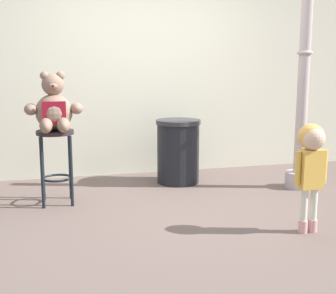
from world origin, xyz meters
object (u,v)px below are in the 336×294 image
at_px(teddy_bear, 54,109).
at_px(lamppost, 302,98).
at_px(child_walking, 311,154).
at_px(trash_bin, 178,151).
at_px(bar_stool_with_teddy, 56,152).

bearing_deg(teddy_bear, lamppost, -0.96).
height_order(teddy_bear, lamppost, lamppost).
xyz_separation_m(teddy_bear, child_walking, (2.01, -1.32, -0.29)).
distance_m(trash_bin, lamppost, 1.53).
distance_m(bar_stool_with_teddy, lamppost, 2.73).
distance_m(teddy_bear, child_walking, 2.42).
xyz_separation_m(trash_bin, lamppost, (1.27, -0.56, 0.64)).
xyz_separation_m(teddy_bear, trash_bin, (1.41, 0.52, -0.58)).
relative_size(trash_bin, lamppost, 0.29).
relative_size(bar_stool_with_teddy, child_walking, 0.82).
bearing_deg(lamppost, bar_stool_with_teddy, 178.41).
xyz_separation_m(child_walking, trash_bin, (-0.60, 1.84, -0.28)).
xyz_separation_m(teddy_bear, lamppost, (2.68, -0.05, 0.06)).
relative_size(child_walking, trash_bin, 1.21).
distance_m(teddy_bear, trash_bin, 1.61).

